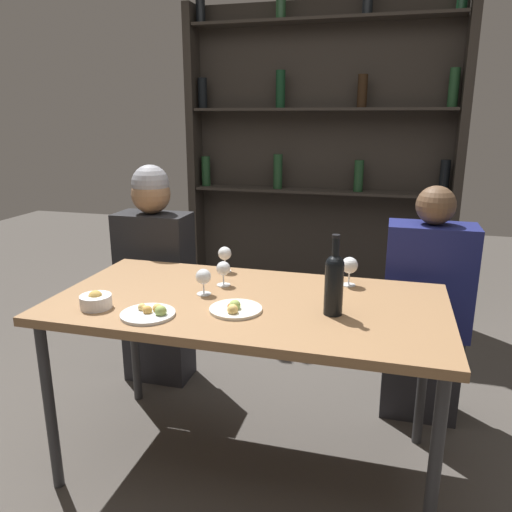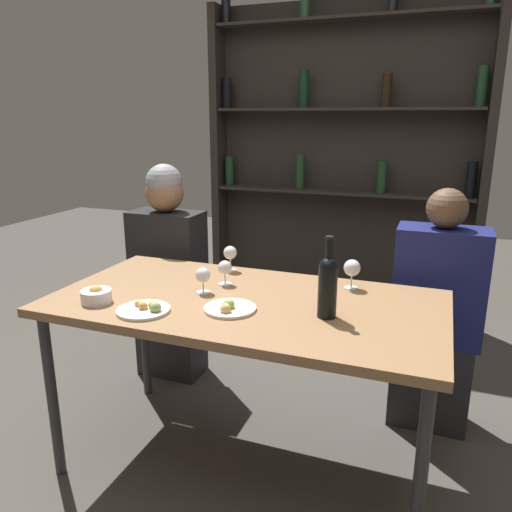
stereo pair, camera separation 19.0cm
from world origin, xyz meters
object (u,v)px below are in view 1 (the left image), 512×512
Objects in this scene: wine_glass_3 at (350,266)px; snack_bowl at (96,301)px; seated_person_left at (156,278)px; food_plate_0 at (150,313)px; wine_glass_1 at (225,254)px; food_plate_1 at (235,309)px; wine_glass_2 at (223,269)px; wine_glass_0 at (203,278)px; wine_bottle at (334,281)px; seated_person_right at (425,313)px.

snack_bowl is (-0.92, -0.52, -0.06)m from wine_glass_3.
seated_person_left is (-0.17, 0.85, -0.20)m from snack_bowl.
seated_person_left is (-0.41, 0.87, -0.18)m from food_plate_0.
wine_glass_1 reaches higher than food_plate_1.
wine_glass_2 is at bearing -39.61° from seated_person_left.
snack_bowl is (-0.35, -0.25, -0.04)m from wine_glass_0.
wine_glass_1 is at bearing 144.50° from wine_bottle.
wine_glass_0 is at bearing -108.17° from wine_glass_2.
food_plate_0 is (-0.15, -0.40, -0.06)m from wine_glass_2.
snack_bowl is at bearing -168.84° from food_plate_1.
wine_glass_2 is 0.55m from wine_glass_3.
seated_person_left is at bearing 131.16° from wine_glass_0.
wine_glass_0 is 0.43m from snack_bowl.
food_plate_0 is at bearing -141.63° from wine_glass_3.
seated_person_right is (0.39, 0.67, -0.35)m from wine_bottle.
wine_bottle is at bearing 11.15° from snack_bowl.
wine_glass_2 is at bearing 157.70° from wine_bottle.
food_plate_0 and food_plate_1 have the same top height.
wine_glass_0 is at bearing 67.38° from food_plate_0.
wine_glass_0 is at bearing -48.84° from seated_person_left.
seated_person_left reaches higher than food_plate_0.
wine_glass_2 is 0.53× the size of food_plate_0.
seated_person_left is (-0.70, 0.74, -0.18)m from food_plate_1.
wine_bottle is 2.82× the size of wine_glass_2.
wine_glass_0 is 0.09× the size of seated_person_left.
seated_person_right is (1.28, 0.85, -0.25)m from snack_bowl.
wine_glass_1 is at bearing 92.81° from wine_glass_0.
seated_person_left is at bearing 101.61° from snack_bowl.
seated_person_left reaches higher than wine_glass_2.
wine_bottle reaches higher than wine_glass_1.
seated_person_left is 1.45m from seated_person_right.
wine_bottle is at bearing 16.41° from food_plate_0.
wine_glass_3 reaches higher than snack_bowl.
wine_glass_2 reaches higher than snack_bowl.
wine_glass_3 is 0.10× the size of seated_person_left.
wine_glass_1 reaches higher than food_plate_0.
wine_glass_1 is 0.10× the size of seated_person_left.
seated_person_left reaches higher than wine_glass_3.
wine_glass_1 is 0.60× the size of food_plate_0.
wine_glass_2 is at bearing 116.87° from food_plate_1.
wine_glass_0 is 0.54× the size of food_plate_1.
food_plate_0 is 1.01× the size of food_plate_1.
seated_person_right is at bearing 42.22° from wine_glass_3.
food_plate_1 is (0.14, -0.28, -0.06)m from wine_glass_2.
wine_glass_0 reaches higher than wine_glass_2.
wine_glass_0 is 0.63m from wine_glass_3.
wine_bottle reaches higher than wine_glass_0.
wine_glass_2 is (0.06, -0.19, -0.01)m from wine_glass_1.
food_plate_0 is at bearing -99.22° from wine_glass_1.
food_plate_1 is 1.08m from seated_person_right.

